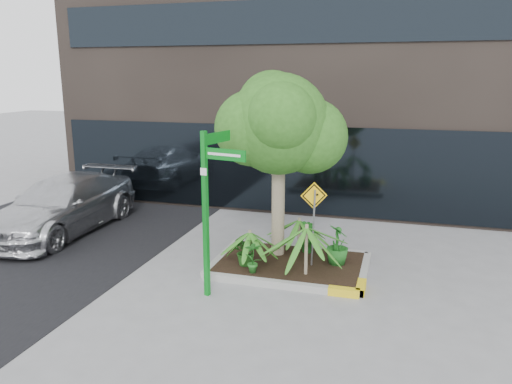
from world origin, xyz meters
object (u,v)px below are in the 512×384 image
(tree, at_px, (279,124))
(parked_car, at_px, (63,205))
(street_sign_post, at_px, (210,196))
(cattle_sign, at_px, (314,210))

(tree, distance_m, parked_car, 6.55)
(tree, height_order, parked_car, tree)
(parked_car, relative_size, street_sign_post, 1.59)
(street_sign_post, bearing_deg, cattle_sign, 56.62)
(cattle_sign, bearing_deg, street_sign_post, -159.90)
(tree, relative_size, cattle_sign, 2.30)
(parked_car, xyz_separation_m, cattle_sign, (6.99, -1.06, 0.67))
(tree, distance_m, cattle_sign, 2.02)
(parked_car, relative_size, cattle_sign, 2.74)
(tree, relative_size, parked_car, 0.84)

